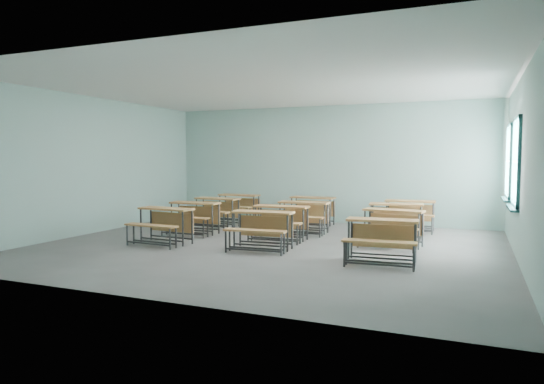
{
  "coord_description": "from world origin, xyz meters",
  "views": [
    {
      "loc": [
        3.77,
        -8.89,
        1.76
      ],
      "look_at": [
        -0.44,
        1.2,
        1.0
      ],
      "focal_mm": 32.0,
      "sensor_mm": 36.0,
      "label": 1
    }
  ],
  "objects": [
    {
      "name": "desk_unit_r0c0",
      "position": [
        -2.11,
        -0.63,
        0.5
      ],
      "size": [
        1.23,
        0.87,
        0.74
      ],
      "rotation": [
        0.0,
        0.0,
        -0.07
      ],
      "color": "#AA723D",
      "rests_on": "ground"
    },
    {
      "name": "desk_unit_r1c0",
      "position": [
        -2.24,
        0.73,
        0.5
      ],
      "size": [
        1.2,
        0.82,
        0.74
      ],
      "rotation": [
        0.0,
        0.0,
        0.02
      ],
      "color": "#AA723D",
      "rests_on": "ground"
    },
    {
      "name": "desk_unit_r1c1",
      "position": [
        -0.06,
        0.71,
        0.5
      ],
      "size": [
        1.21,
        0.83,
        0.74
      ],
      "rotation": [
        0.0,
        0.0,
        0.04
      ],
      "color": "#AA723D",
      "rests_on": "ground"
    },
    {
      "name": "desk_unit_r0c1",
      "position": [
        0.03,
        -0.45,
        0.5
      ],
      "size": [
        1.24,
        0.89,
        0.74
      ],
      "rotation": [
        0.0,
        0.0,
        0.08
      ],
      "color": "#AA723D",
      "rests_on": "ground"
    },
    {
      "name": "desk_unit_r0c2",
      "position": [
        2.38,
        -0.78,
        0.5
      ],
      "size": [
        1.23,
        0.87,
        0.74
      ],
      "rotation": [
        0.0,
        0.0,
        0.07
      ],
      "color": "#AA723D",
      "rests_on": "ground"
    },
    {
      "name": "desk_unit_r2c2",
      "position": [
        2.17,
        2.18,
        0.5
      ],
      "size": [
        1.24,
        0.88,
        0.74
      ],
      "rotation": [
        0.0,
        0.0,
        0.07
      ],
      "color": "#AA723D",
      "rests_on": "ground"
    },
    {
      "name": "desk_unit_r2c0",
      "position": [
        -2.36,
        2.01,
        0.5
      ],
      "size": [
        1.22,
        0.86,
        0.74
      ],
      "rotation": [
        0.0,
        0.0,
        -0.05
      ],
      "color": "#AA723D",
      "rests_on": "ground"
    },
    {
      "name": "room",
      "position": [
        0.08,
        0.03,
        1.6
      ],
      "size": [
        9.04,
        8.04,
        3.24
      ],
      "color": "slate",
      "rests_on": "ground"
    },
    {
      "name": "desk_unit_r3c1",
      "position": [
        -0.17,
        3.26,
        0.5
      ],
      "size": [
        1.22,
        0.86,
        0.74
      ],
      "rotation": [
        0.0,
        0.0,
        -0.06
      ],
      "color": "#AA723D",
      "rests_on": "ground"
    },
    {
      "name": "desk_unit_r3c0",
      "position": [
        -2.37,
        3.29,
        0.5
      ],
      "size": [
        1.21,
        0.83,
        0.74
      ],
      "rotation": [
        0.0,
        0.0,
        -0.03
      ],
      "color": "#AA723D",
      "rests_on": "ground"
    },
    {
      "name": "desk_unit_r3c2",
      "position": [
        2.36,
        3.17,
        0.5
      ],
      "size": [
        1.2,
        0.83,
        0.74
      ],
      "rotation": [
        0.0,
        0.0,
        0.03
      ],
      "color": "#AA723D",
      "rests_on": "ground"
    },
    {
      "name": "desk_unit_r2c1",
      "position": [
        0.08,
        1.81,
        0.5
      ],
      "size": [
        1.21,
        0.84,
        0.74
      ],
      "rotation": [
        0.0,
        0.0,
        0.04
      ],
      "color": "#AA723D",
      "rests_on": "ground"
    },
    {
      "name": "desk_unit_r1c2",
      "position": [
        2.29,
        0.85,
        0.5
      ],
      "size": [
        1.27,
        0.94,
        0.74
      ],
      "rotation": [
        0.0,
        0.0,
        -0.13
      ],
      "color": "#AA723D",
      "rests_on": "ground"
    }
  ]
}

